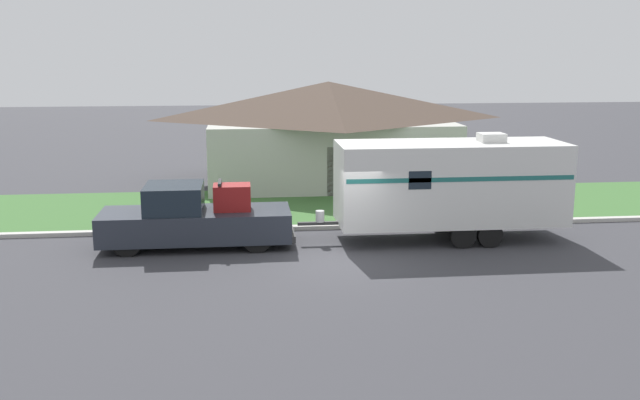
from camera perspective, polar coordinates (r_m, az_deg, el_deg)
ground_plane at (r=21.05m, az=1.93°, el=-4.82°), size 120.00×120.00×0.00m
curb_strip at (r=24.62m, az=0.70°, el=-2.16°), size 80.00×0.30×0.14m
lawn_strip at (r=28.16m, az=-0.20°, el=-0.46°), size 80.00×7.00×0.03m
house_across_street at (r=33.30m, az=0.66°, el=5.63°), size 11.76×8.17×4.63m
pickup_truck at (r=22.59m, az=-10.04°, el=-1.51°), size 6.00×2.10×2.07m
travel_trailer at (r=23.29m, az=10.37°, el=1.36°), size 8.56×2.49×3.45m
mailbox at (r=26.46m, az=10.68°, el=0.61°), size 0.48×0.20×1.25m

